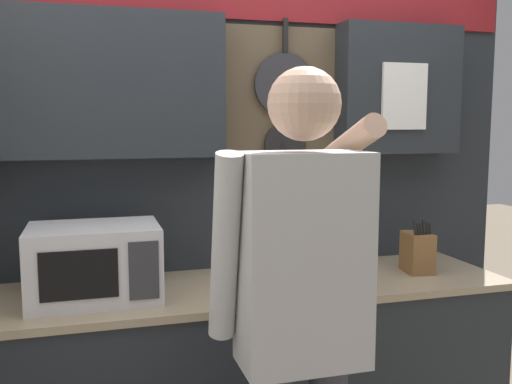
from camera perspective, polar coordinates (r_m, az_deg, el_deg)
back_wall_unit at (r=2.60m, az=-2.04°, el=3.94°), size 2.73×0.22×2.45m
microwave at (r=2.28m, az=-15.84°, el=-6.79°), size 0.49×0.35×0.29m
knife_block at (r=2.68m, az=15.85°, el=-5.78°), size 0.13×0.16×0.25m
utensil_crock at (r=2.40m, az=1.54°, el=-7.28°), size 0.11×0.11×0.35m
person at (r=1.77m, az=4.52°, el=-10.91°), size 0.54×0.67×1.76m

